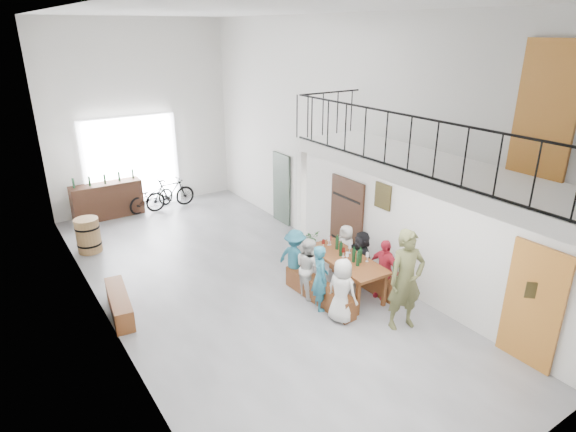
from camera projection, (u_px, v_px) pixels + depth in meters
floor at (240, 284)px, 10.47m from camera, size 12.00×12.00×0.00m
room_walls at (233, 120)px, 9.17m from camera, size 12.00×12.00×12.00m
gateway_portal at (132, 164)px, 14.36m from camera, size 2.80×0.08×2.80m
right_wall_decor at (398, 210)px, 9.78m from camera, size 0.07×8.28×5.07m
balcony at (428, 172)px, 7.99m from camera, size 1.52×5.62×4.00m
tasting_table at (346, 262)px, 9.90m from camera, size 0.89×1.98×0.79m
bench_inner at (319, 292)px, 9.73m from camera, size 0.38×1.91×0.44m
bench_wall at (363, 274)px, 10.39m from camera, size 0.28×2.02×0.46m
tableware at (346, 250)px, 9.91m from camera, size 0.42×1.15×0.35m
side_bench at (119, 304)px, 9.31m from camera, size 0.55×1.59×0.44m
oak_barrel at (88, 235)px, 11.84m from camera, size 0.59×0.59×0.87m
serving_counter at (107, 200)px, 13.99m from camera, size 1.96×0.55×1.03m
counter_bottles at (104, 179)px, 13.75m from camera, size 1.72×0.15×0.28m
guest_left_a at (342, 291)px, 8.95m from camera, size 0.56×0.71×1.28m
guest_left_b at (320, 278)px, 9.33m from camera, size 0.47×0.58×1.36m
guest_left_c at (309, 267)px, 9.81m from camera, size 0.56×0.68×1.28m
guest_left_d at (295, 258)px, 10.22m from camera, size 0.71×0.93×1.27m
guest_right_a at (384, 269)px, 9.74m from camera, size 0.40×0.78×1.28m
guest_right_b at (361, 257)px, 10.34m from camera, size 0.67×1.16×1.19m
guest_right_c at (346, 249)px, 10.83m from camera, size 0.41×0.58×1.12m
host_standing at (406, 280)px, 8.66m from camera, size 0.80×0.63×1.93m
potted_plant at (312, 238)px, 12.22m from camera, size 0.42×0.37×0.42m
bicycle_near at (151, 196)px, 14.60m from camera, size 1.68×1.03×0.83m
bicycle_far at (170, 194)px, 14.67m from camera, size 1.61×0.56×0.95m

